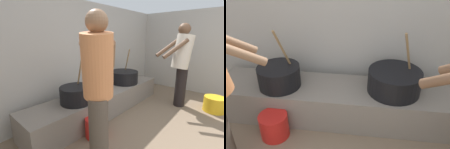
# 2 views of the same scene
# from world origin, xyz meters

# --- Properties ---
(block_enclosure_rear) EXTENTS (5.08, 0.20, 1.95)m
(block_enclosure_rear) POSITION_xyz_m (0.00, 2.54, 0.97)
(block_enclosure_rear) COLOR #ADA8A0
(block_enclosure_rear) RESTS_ON ground_plane
(hearth_ledge) EXTENTS (2.80, 0.60, 0.40)m
(hearth_ledge) POSITION_xyz_m (0.11, 2.02, 0.20)
(hearth_ledge) COLOR slate
(hearth_ledge) RESTS_ON ground_plane
(cooking_pot_main) EXTENTS (0.56, 0.56, 0.70)m
(cooking_pot_main) POSITION_xyz_m (0.74, 2.04, 0.53)
(cooking_pot_main) COLOR black
(cooking_pot_main) RESTS_ON hearth_ledge
(cooking_pot_secondary) EXTENTS (0.46, 0.46, 0.69)m
(cooking_pot_secondary) POSITION_xyz_m (-0.52, 1.97, 0.52)
(cooking_pot_secondary) COLOR black
(cooking_pot_secondary) RESTS_ON hearth_ledge
(bucket_red_plastic) EXTENTS (0.30, 0.30, 0.27)m
(bucket_red_plastic) POSITION_xyz_m (-0.49, 1.61, 0.14)
(bucket_red_plastic) COLOR red
(bucket_red_plastic) RESTS_ON ground_plane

